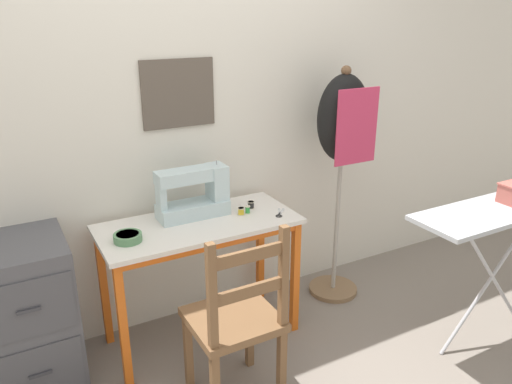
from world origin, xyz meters
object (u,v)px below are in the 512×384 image
at_px(thread_spool_mid_table, 248,210).
at_px(ironing_board, 504,214).
at_px(thread_spool_far_edge, 251,205).
at_px(filing_cabinet, 29,316).
at_px(fabric_bowl, 128,237).
at_px(thread_spool_near_machine, 241,211).
at_px(sewing_machine, 196,194).
at_px(wooden_chair, 236,321).
at_px(scissors, 279,214).
at_px(dress_form, 343,132).

distance_m(thread_spool_mid_table, ironing_board, 1.36).
xyz_separation_m(thread_spool_far_edge, filing_cabinet, (-1.22, 0.01, -0.35)).
height_order(filing_cabinet, ironing_board, ironing_board).
distance_m(thread_spool_mid_table, filing_cabinet, 1.22).
xyz_separation_m(fabric_bowl, thread_spool_near_machine, (0.64, 0.03, -0.00)).
distance_m(fabric_bowl, filing_cabinet, 0.61).
distance_m(sewing_machine, filing_cabinet, 1.02).
xyz_separation_m(thread_spool_mid_table, wooden_chair, (-0.34, -0.53, -0.30)).
distance_m(scissors, dress_form, 0.66).
relative_size(scissors, dress_form, 0.08).
relative_size(scissors, filing_cabinet, 0.15).
distance_m(filing_cabinet, dress_form, 1.97).
relative_size(sewing_machine, scissors, 3.52).
height_order(filing_cabinet, dress_form, dress_form).
xyz_separation_m(scissors, thread_spool_mid_table, (-0.15, 0.10, 0.02)).
relative_size(thread_spool_near_machine, thread_spool_far_edge, 0.96).
xyz_separation_m(thread_spool_far_edge, ironing_board, (1.07, -0.83, 0.03)).
xyz_separation_m(scissors, filing_cabinet, (-1.31, 0.17, -0.33)).
bearing_deg(fabric_bowl, thread_spool_far_edge, 6.87).
distance_m(scissors, ironing_board, 1.19).
height_order(thread_spool_near_machine, thread_spool_mid_table, thread_spool_mid_table).
distance_m(wooden_chair, dress_form, 1.33).
relative_size(thread_spool_mid_table, wooden_chair, 0.05).
height_order(fabric_bowl, thread_spool_near_machine, same).
bearing_deg(fabric_bowl, sewing_machine, 18.21).
xyz_separation_m(fabric_bowl, thread_spool_far_edge, (0.73, 0.09, -0.00)).
distance_m(filing_cabinet, ironing_board, 2.47).
bearing_deg(dress_form, scissors, -164.81).
relative_size(fabric_bowl, thread_spool_mid_table, 3.24).
distance_m(fabric_bowl, thread_spool_far_edge, 0.74).
relative_size(thread_spool_mid_table, dress_form, 0.03).
height_order(sewing_machine, thread_spool_far_edge, sewing_machine).
bearing_deg(wooden_chair, thread_spool_far_edge, 56.20).
bearing_deg(thread_spool_far_edge, thread_spool_near_machine, -148.12).
distance_m(fabric_bowl, scissors, 0.83).
xyz_separation_m(thread_spool_near_machine, filing_cabinet, (-1.13, 0.07, -0.35)).
relative_size(thread_spool_mid_table, thread_spool_far_edge, 1.01).
distance_m(fabric_bowl, thread_spool_near_machine, 0.64).
bearing_deg(wooden_chair, thread_spool_near_machine, 60.44).
xyz_separation_m(sewing_machine, wooden_chair, (-0.08, -0.64, -0.40)).
relative_size(filing_cabinet, ironing_board, 0.71).
bearing_deg(dress_form, thread_spool_far_edge, 178.28).
height_order(thread_spool_near_machine, wooden_chair, wooden_chair).
relative_size(sewing_machine, dress_form, 0.27).
distance_m(scissors, filing_cabinet, 1.37).
bearing_deg(dress_form, fabric_bowl, -177.04).
xyz_separation_m(thread_spool_far_edge, wooden_chair, (-0.39, -0.59, -0.29)).
relative_size(scissors, ironing_board, 0.10).
relative_size(sewing_machine, wooden_chair, 0.43).
xyz_separation_m(wooden_chair, ironing_board, (1.46, -0.24, 0.33)).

